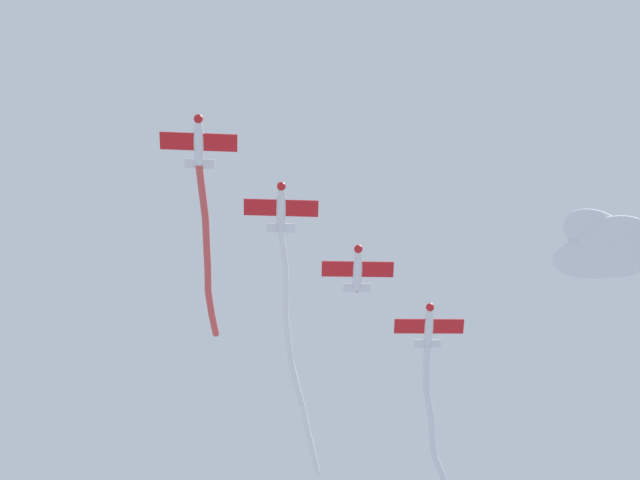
{
  "coord_description": "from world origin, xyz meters",
  "views": [
    {
      "loc": [
        -26.36,
        -13.33,
        3.05
      ],
      "look_at": [
        14.4,
        -16.65,
        87.27
      ],
      "focal_mm": 50.29,
      "sensor_mm": 36.0,
      "label": 1
    }
  ],
  "objects_px": {
    "airplane_lead": "(199,142)",
    "airplane_right_wing": "(358,269)",
    "airplane_left_wing": "(281,208)",
    "airplane_slot": "(429,326)"
  },
  "relations": [
    {
      "from": "airplane_right_wing",
      "to": "airplane_slot",
      "type": "height_order",
      "value": "airplane_slot"
    },
    {
      "from": "airplane_lead",
      "to": "airplane_right_wing",
      "type": "distance_m",
      "value": 21.58
    },
    {
      "from": "airplane_lead",
      "to": "airplane_slot",
      "type": "height_order",
      "value": "airplane_slot"
    },
    {
      "from": "airplane_left_wing",
      "to": "airplane_right_wing",
      "type": "xyz_separation_m",
      "value": [
        6.56,
        -8.56,
        0.25
      ]
    },
    {
      "from": "airplane_lead",
      "to": "airplane_slot",
      "type": "xyz_separation_m",
      "value": [
        19.69,
        -25.68,
        0.75
      ]
    },
    {
      "from": "airplane_lead",
      "to": "airplane_right_wing",
      "type": "relative_size",
      "value": 1.0
    },
    {
      "from": "airplane_lead",
      "to": "airplane_left_wing",
      "type": "xyz_separation_m",
      "value": [
        6.56,
        -8.56,
        0.25
      ]
    },
    {
      "from": "airplane_right_wing",
      "to": "airplane_slot",
      "type": "distance_m",
      "value": 10.79
    },
    {
      "from": "airplane_left_wing",
      "to": "airplane_lead",
      "type": "bearing_deg",
      "value": -49.45
    },
    {
      "from": "airplane_left_wing",
      "to": "airplane_slot",
      "type": "xyz_separation_m",
      "value": [
        13.13,
        -17.12,
        0.5
      ]
    }
  ]
}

